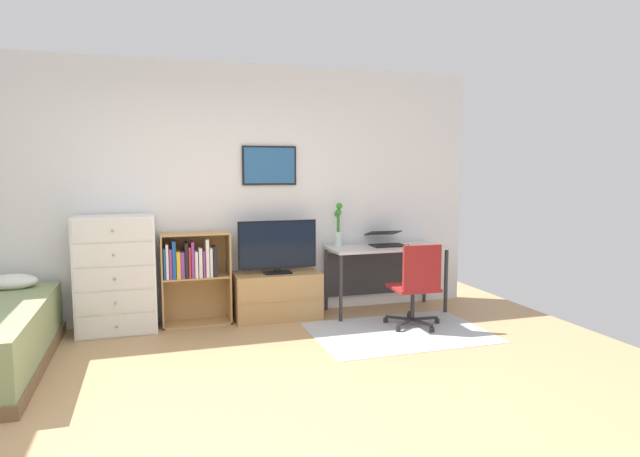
{
  "coord_description": "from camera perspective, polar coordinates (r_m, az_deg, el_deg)",
  "views": [
    {
      "loc": [
        -0.54,
        -3.39,
        1.6
      ],
      "look_at": [
        0.99,
        1.5,
        1.03
      ],
      "focal_mm": 30.44,
      "sensor_mm": 36.0,
      "label": 1
    }
  ],
  "objects": [
    {
      "name": "bookshelf",
      "position": [
        5.71,
        -13.27,
        -4.24
      ],
      "size": [
        0.69,
        0.3,
        0.95
      ],
      "color": "tan",
      "rests_on": "ground_plane"
    },
    {
      "name": "dresser",
      "position": [
        5.65,
        -20.65,
        -4.55
      ],
      "size": [
        0.75,
        0.46,
        1.15
      ],
      "color": "white",
      "rests_on": "ground_plane"
    },
    {
      "name": "bamboo_vase",
      "position": [
        6.03,
        1.94,
        0.22
      ],
      "size": [
        0.09,
        0.1,
        0.48
      ],
      "color": "silver",
      "rests_on": "desk"
    },
    {
      "name": "office_chair",
      "position": [
        5.53,
        10.14,
        -5.71
      ],
      "size": [
        0.56,
        0.58,
        0.86
      ],
      "rotation": [
        0.0,
        0.0,
        -0.04
      ],
      "color": "#232326",
      "rests_on": "ground_plane"
    },
    {
      "name": "computer_mouse",
      "position": [
        6.18,
        9.42,
        -1.62
      ],
      "size": [
        0.06,
        0.1,
        0.03
      ],
      "primitive_type": "ellipsoid",
      "color": "silver",
      "rests_on": "desk"
    },
    {
      "name": "tv_stand",
      "position": [
        5.86,
        -4.49,
        -7.05
      ],
      "size": [
        0.91,
        0.41,
        0.49
      ],
      "color": "tan",
      "rests_on": "ground_plane"
    },
    {
      "name": "laptop",
      "position": [
        6.16,
        6.91,
        -1.15
      ],
      "size": [
        0.39,
        0.42,
        0.17
      ],
      "rotation": [
        0.0,
        0.0,
        -0.05
      ],
      "color": "black",
      "rests_on": "desk"
    },
    {
      "name": "ground_plane",
      "position": [
        3.79,
        -8.03,
        -18.73
      ],
      "size": [
        7.2,
        7.2,
        0.0
      ],
      "primitive_type": "plane",
      "color": "tan"
    },
    {
      "name": "wall_back_with_posters",
      "position": [
        5.85,
        -12.08,
        3.74
      ],
      "size": [
        6.12,
        0.09,
        2.7
      ],
      "color": "white",
      "rests_on": "ground_plane"
    },
    {
      "name": "television",
      "position": [
        5.74,
        -4.48,
        -1.96
      ],
      "size": [
        0.84,
        0.16,
        0.56
      ],
      "color": "black",
      "rests_on": "tv_stand"
    },
    {
      "name": "area_rug",
      "position": [
        5.47,
        8.31,
        -10.71
      ],
      "size": [
        1.7,
        1.2,
        0.01
      ],
      "primitive_type": "cube",
      "color": "#B2B7BC",
      "rests_on": "ground_plane"
    },
    {
      "name": "desk",
      "position": [
        6.18,
        6.64,
        -3.05
      ],
      "size": [
        1.3,
        0.55,
        0.74
      ],
      "color": "silver",
      "rests_on": "ground_plane"
    }
  ]
}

